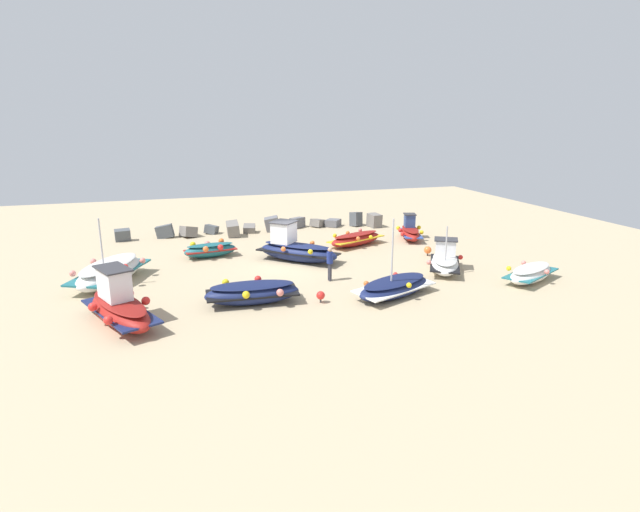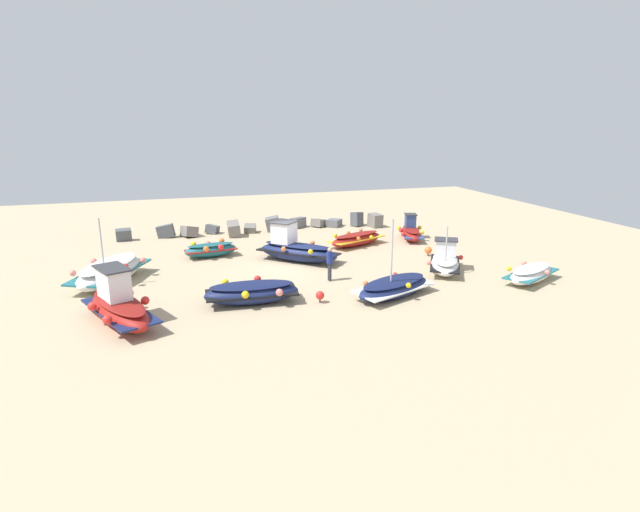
{
  "view_description": "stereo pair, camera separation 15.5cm",
  "coord_description": "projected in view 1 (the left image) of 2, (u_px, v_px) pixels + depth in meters",
  "views": [
    {
      "loc": [
        -6.84,
        -27.54,
        8.06
      ],
      "look_at": [
        1.09,
        -2.12,
        0.9
      ],
      "focal_mm": 29.23,
      "sensor_mm": 36.0,
      "label": 1
    },
    {
      "loc": [
        -6.69,
        -27.59,
        8.06
      ],
      "look_at": [
        1.09,
        -2.12,
        0.9
      ],
      "focal_mm": 29.23,
      "sensor_mm": 36.0,
      "label": 2
    }
  ],
  "objects": [
    {
      "name": "ground_plane",
      "position": [
        290.0,
        264.0,
        29.45
      ],
      "size": [
        53.67,
        53.67,
        0.0
      ],
      "primitive_type": "plane",
      "color": "tan"
    },
    {
      "name": "fishing_boat_0",
      "position": [
        110.0,
        272.0,
        25.81
      ],
      "size": [
        3.94,
        5.44,
        3.4
      ],
      "rotation": [
        0.0,
        0.0,
        1.13
      ],
      "color": "white",
      "rests_on": "ground_plane"
    },
    {
      "name": "fishing_boat_1",
      "position": [
        356.0,
        239.0,
        33.44
      ],
      "size": [
        4.28,
        2.88,
        0.9
      ],
      "rotation": [
        0.0,
        0.0,
        0.41
      ],
      "color": "maroon",
      "rests_on": "ground_plane"
    },
    {
      "name": "fishing_boat_2",
      "position": [
        394.0,
        287.0,
        24.04
      ],
      "size": [
        4.57,
        3.1,
        3.72
      ],
      "rotation": [
        0.0,
        0.0,
        0.4
      ],
      "color": "navy",
      "rests_on": "ground_plane"
    },
    {
      "name": "fishing_boat_3",
      "position": [
        445.0,
        261.0,
        27.9
      ],
      "size": [
        3.11,
        3.9,
        2.61
      ],
      "rotation": [
        0.0,
        0.0,
        1.05
      ],
      "color": "white",
      "rests_on": "ground_plane"
    },
    {
      "name": "fishing_boat_4",
      "position": [
        252.0,
        293.0,
        23.04
      ],
      "size": [
        4.27,
        2.11,
        1.05
      ],
      "rotation": [
        0.0,
        0.0,
        3.09
      ],
      "color": "navy",
      "rests_on": "ground_plane"
    },
    {
      "name": "fishing_boat_5",
      "position": [
        296.0,
        249.0,
        29.82
      ],
      "size": [
        4.7,
        4.58,
        2.3
      ],
      "rotation": [
        0.0,
        0.0,
        2.38
      ],
      "color": "navy",
      "rests_on": "ground_plane"
    },
    {
      "name": "fishing_boat_6",
      "position": [
        119.0,
        306.0,
        20.79
      ],
      "size": [
        3.34,
        4.97,
        2.27
      ],
      "rotation": [
        0.0,
        0.0,
        1.99
      ],
      "color": "maroon",
      "rests_on": "ground_plane"
    },
    {
      "name": "fishing_boat_7",
      "position": [
        531.0,
        273.0,
        26.19
      ],
      "size": [
        3.85,
        2.9,
        0.83
      ],
      "rotation": [
        0.0,
        0.0,
        0.48
      ],
      "color": "white",
      "rests_on": "ground_plane"
    },
    {
      "name": "fishing_boat_8",
      "position": [
        210.0,
        250.0,
        30.72
      ],
      "size": [
        3.21,
        1.94,
        0.92
      ],
      "rotation": [
        0.0,
        0.0,
        0.14
      ],
      "color": "#1E6670",
      "rests_on": "ground_plane"
    },
    {
      "name": "fishing_boat_9",
      "position": [
        410.0,
        232.0,
        35.15
      ],
      "size": [
        2.08,
        3.53,
        1.69
      ],
      "rotation": [
        0.0,
        0.0,
        1.28
      ],
      "color": "maroon",
      "rests_on": "ground_plane"
    },
    {
      "name": "person_walking",
      "position": [
        330.0,
        262.0,
        26.15
      ],
      "size": [
        0.32,
        0.32,
        1.73
      ],
      "rotation": [
        0.0,
        0.0,
        0.04
      ],
      "color": "#2D2D38",
      "rests_on": "ground_plane"
    },
    {
      "name": "breakwater_rocks",
      "position": [
        266.0,
        226.0,
        37.43
      ],
      "size": [
        18.82,
        2.89,
        1.3
      ],
      "color": "#4C5156",
      "rests_on": "ground_plane"
    },
    {
      "name": "mooring_buoy_0",
      "position": [
        321.0,
        295.0,
        23.18
      ],
      "size": [
        0.39,
        0.39,
        0.54
      ],
      "color": "#3F3F42",
      "rests_on": "ground_plane"
    },
    {
      "name": "mooring_buoy_1",
      "position": [
        428.0,
        250.0,
        31.01
      ],
      "size": [
        0.44,
        0.44,
        0.58
      ],
      "color": "#3F3F42",
      "rests_on": "ground_plane"
    }
  ]
}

